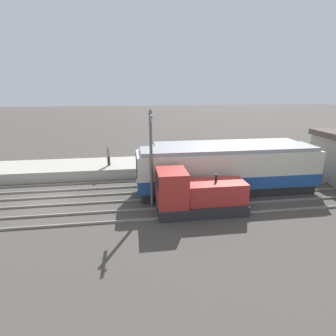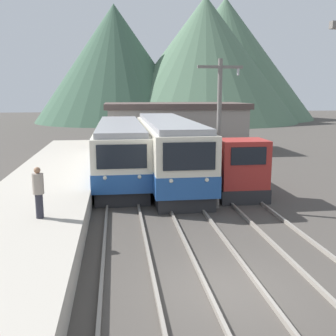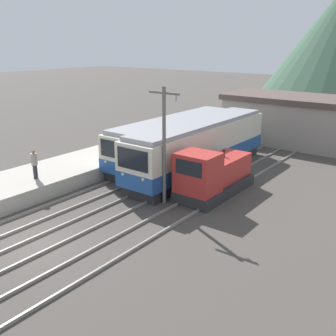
{
  "view_description": "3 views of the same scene",
  "coord_description": "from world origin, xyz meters",
  "px_view_note": "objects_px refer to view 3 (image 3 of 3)",
  "views": [
    {
      "loc": [
        18.69,
        6.27,
        8.06
      ],
      "look_at": [
        -1.08,
        9.07,
        1.83
      ],
      "focal_mm": 28.0,
      "sensor_mm": 36.0,
      "label": 1
    },
    {
      "loc": [
        -2.82,
        -9.44,
        5.23
      ],
      "look_at": [
        -0.38,
        8.97,
        1.65
      ],
      "focal_mm": 42.0,
      "sensor_mm": 36.0,
      "label": 2
    },
    {
      "loc": [
        14.56,
        -9.04,
        8.88
      ],
      "look_at": [
        0.65,
        9.28,
        1.48
      ],
      "focal_mm": 42.0,
      "sensor_mm": 36.0,
      "label": 3
    }
  ],
  "objects_px": {
    "commuter_train_left": "(175,142)",
    "shunting_locomotive": "(213,176)",
    "commuter_train_center": "(200,149)",
    "catenary_mast_mid": "(164,142)",
    "person_on_platform": "(34,163)"
  },
  "relations": [
    {
      "from": "commuter_train_center",
      "to": "shunting_locomotive",
      "type": "relative_size",
      "value": 2.4
    },
    {
      "from": "shunting_locomotive",
      "to": "person_on_platform",
      "type": "distance_m",
      "value": 10.77
    },
    {
      "from": "commuter_train_left",
      "to": "commuter_train_center",
      "type": "bearing_deg",
      "value": -17.36
    },
    {
      "from": "commuter_train_left",
      "to": "shunting_locomotive",
      "type": "xyz_separation_m",
      "value": [
        5.8,
        -4.09,
        -0.4
      ]
    },
    {
      "from": "person_on_platform",
      "to": "commuter_train_left",
      "type": "bearing_deg",
      "value": 74.35
    },
    {
      "from": "catenary_mast_mid",
      "to": "shunting_locomotive",
      "type": "bearing_deg",
      "value": 62.23
    },
    {
      "from": "commuter_train_left",
      "to": "commuter_train_center",
      "type": "distance_m",
      "value": 2.94
    },
    {
      "from": "commuter_train_center",
      "to": "catenary_mast_mid",
      "type": "height_order",
      "value": "catenary_mast_mid"
    },
    {
      "from": "commuter_train_center",
      "to": "shunting_locomotive",
      "type": "distance_m",
      "value": 4.43
    },
    {
      "from": "commuter_train_center",
      "to": "shunting_locomotive",
      "type": "bearing_deg",
      "value": -47.01
    },
    {
      "from": "commuter_train_left",
      "to": "person_on_platform",
      "type": "bearing_deg",
      "value": -105.65
    },
    {
      "from": "person_on_platform",
      "to": "shunting_locomotive",
      "type": "bearing_deg",
      "value": 35.84
    },
    {
      "from": "shunting_locomotive",
      "to": "person_on_platform",
      "type": "relative_size",
      "value": 3.29
    },
    {
      "from": "shunting_locomotive",
      "to": "person_on_platform",
      "type": "bearing_deg",
      "value": -144.16
    },
    {
      "from": "commuter_train_center",
      "to": "shunting_locomotive",
      "type": "xyz_separation_m",
      "value": [
        3.0,
        -3.22,
        -0.5
      ]
    }
  ]
}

